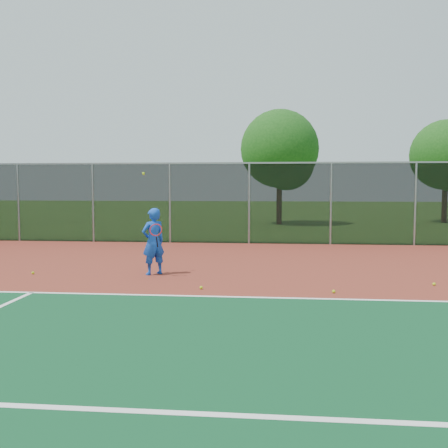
# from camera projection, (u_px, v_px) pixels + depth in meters

# --- Properties ---
(ground) EXTENTS (120.00, 120.00, 0.00)m
(ground) POSITION_uv_depth(u_px,v_px,m) (436.00, 356.00, 6.48)
(ground) COLOR #315E1B
(ground) RESTS_ON ground
(court_apron) EXTENTS (30.00, 20.00, 0.02)m
(court_apron) POSITION_uv_depth(u_px,v_px,m) (398.00, 315.00, 8.47)
(court_apron) COLOR maroon
(court_apron) RESTS_ON ground
(fence_back) EXTENTS (30.00, 0.06, 3.03)m
(fence_back) POSITION_uv_depth(u_px,v_px,m) (331.00, 203.00, 18.27)
(fence_back) COLOR black
(fence_back) RESTS_ON court_apron
(tennis_player) EXTENTS (0.71, 0.76, 2.50)m
(tennis_player) POSITION_uv_depth(u_px,v_px,m) (153.00, 241.00, 12.17)
(tennis_player) COLOR blue
(tennis_player) RESTS_ON court_apron
(practice_ball_0) EXTENTS (0.07, 0.07, 0.07)m
(practice_ball_0) POSITION_uv_depth(u_px,v_px,m) (434.00, 284.00, 10.87)
(practice_ball_0) COLOR #AED218
(practice_ball_0) RESTS_ON court_apron
(practice_ball_2) EXTENTS (0.07, 0.07, 0.07)m
(practice_ball_2) POSITION_uv_depth(u_px,v_px,m) (201.00, 288.00, 10.49)
(practice_ball_2) COLOR #AED218
(practice_ball_2) RESTS_ON court_apron
(practice_ball_4) EXTENTS (0.07, 0.07, 0.07)m
(practice_ball_4) POSITION_uv_depth(u_px,v_px,m) (334.00, 291.00, 10.12)
(practice_ball_4) COLOR #AED218
(practice_ball_4) RESTS_ON court_apron
(practice_ball_5) EXTENTS (0.07, 0.07, 0.07)m
(practice_ball_5) POSITION_uv_depth(u_px,v_px,m) (33.00, 273.00, 12.25)
(practice_ball_5) COLOR #AED218
(practice_ball_5) RESTS_ON court_apron
(tree_back_left) EXTENTS (4.34, 4.34, 6.38)m
(tree_back_left) POSITION_uv_depth(u_px,v_px,m) (281.00, 152.00, 27.59)
(tree_back_left) COLOR #3C2215
(tree_back_left) RESTS_ON ground
(tree_back_mid) EXTENTS (4.06, 4.06, 5.97)m
(tree_back_mid) POSITION_uv_depth(u_px,v_px,m) (448.00, 158.00, 28.75)
(tree_back_mid) COLOR #3C2215
(tree_back_mid) RESTS_ON ground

